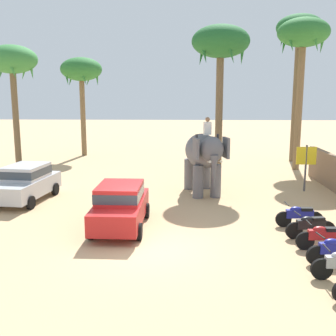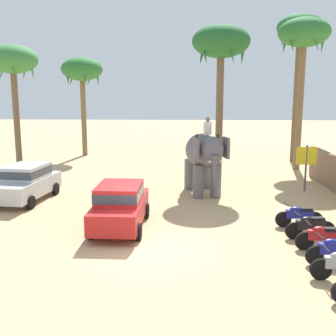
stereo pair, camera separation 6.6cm
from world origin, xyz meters
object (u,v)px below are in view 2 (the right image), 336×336
object	(u,v)px
motorcycle_mid_row	(335,249)
motorcycle_end_of_row	(299,215)
elephant_with_mahout	(204,155)
palm_tree_far_back	(13,63)
car_sedan_foreground	(120,204)
motorcycle_far_in_row	(310,226)
palm_tree_leaning_seaward	(304,38)
signboard_yellow	(306,159)
palm_tree_near_hut	(300,33)
palm_tree_behind_elephant	(221,46)
motorcycle_fourth_in_row	(323,236)
car_parked_far_side	(26,181)
palm_tree_left_of_road	(82,72)

from	to	relation	value
motorcycle_mid_row	motorcycle_end_of_row	world-z (taller)	same
elephant_with_mahout	palm_tree_far_back	xyz separation A→B (m)	(-11.92, 6.48, 4.85)
car_sedan_foreground	motorcycle_far_in_row	distance (m)	6.88
car_sedan_foreground	palm_tree_leaning_seaward	bearing A→B (deg)	50.88
motorcycle_mid_row	signboard_yellow	world-z (taller)	signboard_yellow
palm_tree_near_hut	signboard_yellow	world-z (taller)	palm_tree_near_hut
elephant_with_mahout	palm_tree_near_hut	distance (m)	14.11
motorcycle_mid_row	palm_tree_behind_elephant	bearing A→B (deg)	101.93
motorcycle_far_in_row	signboard_yellow	xyz separation A→B (m)	(1.81, 6.95, 1.22)
motorcycle_mid_row	motorcycle_fourth_in_row	bearing A→B (deg)	88.63
motorcycle_end_of_row	palm_tree_far_back	distance (m)	20.15
motorcycle_mid_row	palm_tree_far_back	world-z (taller)	palm_tree_far_back
car_parked_far_side	palm_tree_left_of_road	distance (m)	14.91
motorcycle_end_of_row	palm_tree_near_hut	distance (m)	17.62
car_sedan_foreground	motorcycle_far_in_row	world-z (taller)	car_sedan_foreground
motorcycle_end_of_row	palm_tree_left_of_road	distance (m)	22.00
motorcycle_far_in_row	signboard_yellow	bearing A→B (deg)	75.38
palm_tree_left_of_road	palm_tree_far_back	xyz separation A→B (m)	(-3.03, -5.77, 0.31)
palm_tree_far_back	palm_tree_leaning_seaward	world-z (taller)	palm_tree_leaning_seaward
palm_tree_far_back	palm_tree_leaning_seaward	distance (m)	18.40
elephant_with_mahout	motorcycle_far_in_row	size ratio (longest dim) A/B	2.23
elephant_with_mahout	car_sedan_foreground	bearing A→B (deg)	-122.44
motorcycle_mid_row	signboard_yellow	xyz separation A→B (m)	(1.75, 9.12, 1.22)
palm_tree_left_of_road	signboard_yellow	size ratio (longest dim) A/B	3.18
palm_tree_behind_elephant	palm_tree_near_hut	distance (m)	9.03
motorcycle_mid_row	palm_tree_leaning_seaward	size ratio (longest dim) A/B	0.19
car_sedan_foreground	signboard_yellow	size ratio (longest dim) A/B	1.72
palm_tree_leaning_seaward	palm_tree_far_back	bearing A→B (deg)	-179.21
car_parked_far_side	motorcycle_far_in_row	distance (m)	12.67
palm_tree_leaning_seaward	signboard_yellow	world-z (taller)	palm_tree_leaning_seaward
car_parked_far_side	palm_tree_behind_elephant	world-z (taller)	palm_tree_behind_elephant
palm_tree_far_back	palm_tree_near_hut	bearing A→B (deg)	10.53
motorcycle_fourth_in_row	palm_tree_behind_elephant	bearing A→B (deg)	103.25
car_sedan_foreground	palm_tree_near_hut	distance (m)	20.19
motorcycle_fourth_in_row	motorcycle_far_in_row	world-z (taller)	same
motorcycle_far_in_row	car_sedan_foreground	bearing A→B (deg)	172.64
elephant_with_mahout	palm_tree_leaning_seaward	xyz separation A→B (m)	(6.42, 6.73, 6.33)
motorcycle_far_in_row	palm_tree_left_of_road	xyz separation A→B (m)	(-12.34, 18.42, 6.07)
palm_tree_left_of_road	car_sedan_foreground	bearing A→B (deg)	-72.50
car_parked_far_side	palm_tree_leaning_seaward	bearing A→B (deg)	29.33
motorcycle_mid_row	palm_tree_left_of_road	size ratio (longest dim) A/B	0.23
motorcycle_mid_row	signboard_yellow	distance (m)	9.36
motorcycle_far_in_row	palm_tree_behind_elephant	xyz separation A→B (m)	(-2.42, 9.62, 7.03)
palm_tree_leaning_seaward	motorcycle_far_in_row	bearing A→B (deg)	-102.97
elephant_with_mahout	palm_tree_near_hut	xyz separation A→B (m)	(7.04, 10.01, 7.03)
car_sedan_foreground	palm_tree_far_back	distance (m)	15.71
motorcycle_far_in_row	palm_tree_behind_elephant	size ratio (longest dim) A/B	0.21
palm_tree_leaning_seaward	motorcycle_fourth_in_row	bearing A→B (deg)	-101.64
palm_tree_behind_elephant	palm_tree_far_back	xyz separation A→B (m)	(-12.94, 3.03, -0.65)
palm_tree_near_hut	palm_tree_leaning_seaward	size ratio (longest dim) A/B	1.08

